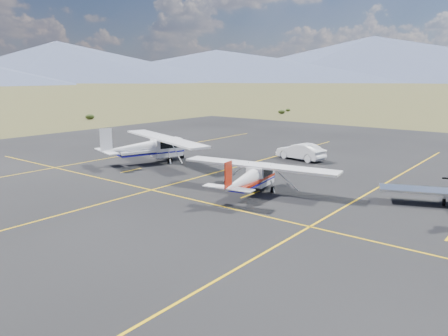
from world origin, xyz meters
TOP-DOWN VIEW (x-y plane):
  - ground at (0.00, 0.00)m, footprint 1600.00×1600.00m
  - apron at (0.00, 7.00)m, footprint 72.00×72.00m
  - aircraft_cessna at (-2.86, 7.48)m, footprint 6.11×10.08m
  - aircraft_plain at (0.08, 19.57)m, footprint 8.29×11.95m
  - sedan at (8.76, 10.48)m, footprint 2.18×4.49m

SIDE VIEW (x-z plane):
  - ground at x=0.00m, z-range 0.00..0.00m
  - apron at x=0.00m, z-range -0.01..0.01m
  - sedan at x=8.76m, z-range 0.01..1.43m
  - aircraft_cessna at x=-2.86m, z-range -0.14..2.40m
  - aircraft_plain at x=0.08m, z-range -0.17..2.89m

